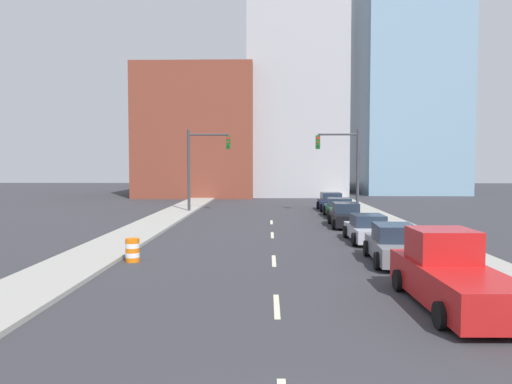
{
  "coord_description": "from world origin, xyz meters",
  "views": [
    {
      "loc": [
        -0.25,
        -5.73,
        3.92
      ],
      "look_at": [
        -1.0,
        25.53,
        2.2
      ],
      "focal_mm": 35.0,
      "sensor_mm": 36.0,
      "label": 1
    }
  ],
  "objects": [
    {
      "name": "sidewalk_left",
      "position": [
        -7.66,
        44.02,
        0.08
      ],
      "size": [
        2.77,
        88.05,
        0.16
      ],
      "color": "#9E9B93",
      "rests_on": "ground"
    },
    {
      "name": "sidewalk_right",
      "position": [
        7.66,
        44.02,
        0.08
      ],
      "size": [
        2.77,
        88.05,
        0.16
      ],
      "color": "#9E9B93",
      "rests_on": "ground"
    },
    {
      "name": "lane_stripe_at_8m",
      "position": [
        0.0,
        7.91,
        0.0
      ],
      "size": [
        0.16,
        2.4,
        0.01
      ],
      "primitive_type": "cube",
      "color": "beige",
      "rests_on": "ground"
    },
    {
      "name": "lane_stripe_at_14m",
      "position": [
        0.0,
        14.43,
        0.0
      ],
      "size": [
        0.16,
        2.4,
        0.01
      ],
      "primitive_type": "cube",
      "color": "beige",
      "rests_on": "ground"
    },
    {
      "name": "lane_stripe_at_22m",
      "position": [
        0.0,
        21.84,
        0.0
      ],
      "size": [
        0.16,
        2.4,
        0.01
      ],
      "primitive_type": "cube",
      "color": "beige",
      "rests_on": "ground"
    },
    {
      "name": "lane_stripe_at_28m",
      "position": [
        0.0,
        28.05,
        0.0
      ],
      "size": [
        0.16,
        2.4,
        0.01
      ],
      "primitive_type": "cube",
      "color": "beige",
      "rests_on": "ground"
    },
    {
      "name": "building_brick_left",
      "position": [
        -9.0,
        58.44,
        7.82
      ],
      "size": [
        14.0,
        16.0,
        15.64
      ],
      "color": "brown",
      "rests_on": "ground"
    },
    {
      "name": "building_office_center",
      "position": [
        3.26,
        62.44,
        15.05
      ],
      "size": [
        12.0,
        20.0,
        30.11
      ],
      "color": "#A8A8AD",
      "rests_on": "ground"
    },
    {
      "name": "building_glass_right",
      "position": [
        18.81,
        66.44,
        20.03
      ],
      "size": [
        13.0,
        20.0,
        40.06
      ],
      "color": "#7A9EB7",
      "rests_on": "ground"
    },
    {
      "name": "traffic_signal_left",
      "position": [
        -5.82,
        34.88,
        4.29
      ],
      "size": [
        3.53,
        0.35,
        6.76
      ],
      "color": "#38383D",
      "rests_on": "ground"
    },
    {
      "name": "traffic_signal_right",
      "position": [
        6.13,
        34.88,
        4.29
      ],
      "size": [
        3.53,
        0.35,
        6.76
      ],
      "color": "#38383D",
      "rests_on": "ground"
    },
    {
      "name": "traffic_barrel",
      "position": [
        -5.71,
        14.07,
        0.47
      ],
      "size": [
        0.56,
        0.56,
        0.95
      ],
      "color": "orange",
      "rests_on": "ground"
    },
    {
      "name": "pickup_truck_red",
      "position": [
        4.84,
        8.04,
        0.84
      ],
      "size": [
        2.32,
        5.82,
        2.06
      ],
      "rotation": [
        0.0,
        0.0,
        0.02
      ],
      "color": "red",
      "rests_on": "ground"
    },
    {
      "name": "sedan_gray",
      "position": [
        4.8,
        14.13,
        0.7
      ],
      "size": [
        2.18,
        4.64,
        1.54
      ],
      "rotation": [
        0.0,
        0.0,
        -0.06
      ],
      "color": "slate",
      "rests_on": "ground"
    },
    {
      "name": "sedan_silver",
      "position": [
        4.83,
        19.57,
        0.64
      ],
      "size": [
        2.04,
        4.38,
        1.39
      ],
      "rotation": [
        0.0,
        0.0,
        0.0
      ],
      "color": "#B2B2BC",
      "rests_on": "ground"
    },
    {
      "name": "sedan_black",
      "position": [
        4.68,
        25.8,
        0.68
      ],
      "size": [
        2.09,
        4.66,
        1.51
      ],
      "rotation": [
        0.0,
        0.0,
        -0.03
      ],
      "color": "black",
      "rests_on": "ground"
    },
    {
      "name": "sedan_green",
      "position": [
        5.1,
        31.63,
        0.66
      ],
      "size": [
        2.17,
        4.72,
        1.42
      ],
      "rotation": [
        0.0,
        0.0,
        -0.02
      ],
      "color": "#1E6033",
      "rests_on": "ground"
    },
    {
      "name": "sedan_navy",
      "position": [
        5.14,
        36.9,
        0.7
      ],
      "size": [
        2.15,
        4.38,
        1.53
      ],
      "rotation": [
        0.0,
        0.0,
        -0.0
      ],
      "color": "#141E47",
      "rests_on": "ground"
    }
  ]
}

